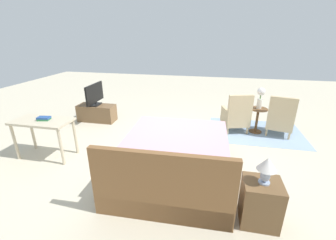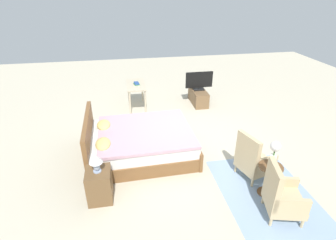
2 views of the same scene
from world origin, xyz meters
name	(u,v)px [view 1 (image 1 of 2)]	position (x,y,z in m)	size (l,w,h in m)	color
ground_plane	(172,145)	(0.00, 0.00, 0.00)	(16.00, 16.00, 0.00)	beige
floor_rug	(255,132)	(-1.78, -1.06, 0.00)	(2.10, 1.50, 0.01)	#8EA8C6
bed	(174,159)	(-0.21, 1.00, 0.30)	(1.78, 2.20, 0.96)	brown
armchair_by_window_left	(280,119)	(-2.26, -1.00, 0.38)	(0.65, 0.65, 0.92)	#CCB284
armchair_by_window_right	(236,116)	(-1.31, -1.00, 0.38)	(0.67, 0.67, 0.92)	#CCB284
side_table	(257,117)	(-1.78, -1.06, 0.37)	(0.40, 0.40, 0.58)	brown
flower_vase	(261,96)	(-1.78, -1.06, 0.88)	(0.17, 0.17, 0.48)	silver
nightstand	(260,202)	(-1.40, 1.76, 0.29)	(0.44, 0.41, 0.57)	brown
table_lamp	(267,167)	(-1.40, 1.76, 0.78)	(0.22, 0.22, 0.33)	#9EADC6
tv_stand	(97,113)	(2.21, -0.98, 0.22)	(0.96, 0.40, 0.43)	brown
tv_flatscreen	(95,94)	(2.21, -0.98, 0.72)	(0.20, 0.81, 0.55)	black
vanity_desk	(43,126)	(2.22, 0.89, 0.62)	(1.04, 0.52, 0.72)	beige
book_stack	(44,118)	(2.19, 0.87, 0.75)	(0.23, 0.18, 0.06)	#337A47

